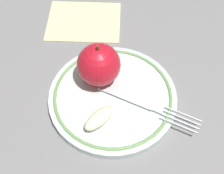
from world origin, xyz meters
TOP-DOWN VIEW (x-y plane):
  - ground_plane at (0.00, 0.00)m, footprint 2.00×2.00m
  - plate at (-0.00, -0.00)m, footprint 0.23×0.23m
  - apple_red_whole at (-0.03, -0.03)m, footprint 0.08×0.08m
  - apple_slice_front at (0.06, -0.01)m, footprint 0.07×0.05m
  - fork at (0.01, 0.06)m, footprint 0.05×0.19m
  - napkin_folded at (-0.18, -0.12)m, footprint 0.16×0.18m

SIDE VIEW (x-z plane):
  - ground_plane at x=0.00m, z-range 0.00..0.00m
  - napkin_folded at x=-0.18m, z-range 0.00..0.01m
  - plate at x=0.00m, z-range 0.00..0.02m
  - fork at x=0.01m, z-range 0.02..0.02m
  - apple_slice_front at x=0.06m, z-range 0.02..0.04m
  - apple_red_whole at x=-0.03m, z-range 0.01..0.10m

